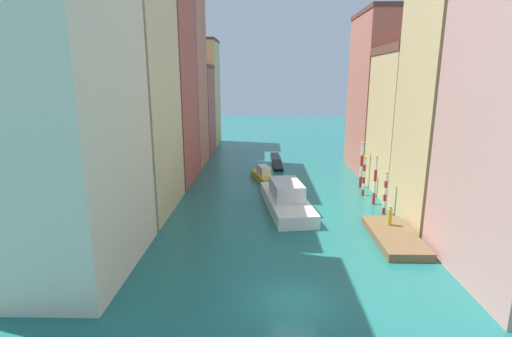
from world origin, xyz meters
name	(u,v)px	position (x,y,z in m)	size (l,w,h in m)	color
ground_plane	(278,180)	(0.00, 24.50, 0.00)	(154.00, 154.00, 0.00)	#1E6B66
building_left_0	(50,89)	(-13.56, 3.48, 10.88)	(7.98, 10.51, 21.73)	beige
building_left_1	(121,96)	(-13.56, 14.06, 10.00)	(7.98, 9.99, 19.98)	beige
building_left_2	(154,81)	(-13.56, 24.09, 11.17)	(7.98, 9.37, 22.32)	#B25147
building_left_3	(173,81)	(-13.56, 32.87, 11.17)	(7.98, 7.91, 22.32)	#C6705B
building_left_4	(187,110)	(-13.56, 40.99, 6.73)	(7.98, 7.50, 13.44)	#B25147
building_left_5	(195,93)	(-13.56, 48.87, 8.96)	(7.98, 8.00, 17.90)	#DBB77A
building_right_1	(465,97)	(13.56, 11.56, 10.06)	(7.98, 7.50, 20.09)	#DBB77A
building_right_2	(419,122)	(13.56, 19.57, 7.27)	(7.98, 8.54, 14.51)	#DBB77A
building_right_3	(389,94)	(13.56, 29.30, 9.60)	(7.98, 10.38, 19.17)	#C6705B
waterfront_dock	(394,237)	(7.85, 7.85, 0.29)	(3.01, 6.99, 0.58)	brown
person_on_dock	(390,216)	(7.92, 9.35, 1.31)	(0.36, 0.36, 1.56)	gold
mooring_pole_0	(385,192)	(8.79, 13.34, 1.96)	(0.30, 0.30, 3.83)	red
mooring_pole_1	(375,179)	(8.65, 15.97, 2.39)	(0.29, 0.29, 4.68)	red
mooring_pole_2	(364,175)	(8.37, 18.71, 2.07)	(0.30, 0.30, 4.04)	red
mooring_pole_3	(362,164)	(8.82, 21.63, 2.53)	(0.33, 0.33, 4.96)	red
vaporetto_white	(286,199)	(0.42, 14.61, 0.91)	(4.73, 10.75, 2.50)	white
gondola_black	(276,161)	(0.14, 33.66, 0.21)	(1.49, 10.81, 0.41)	black
motorboat_0	(264,175)	(-1.62, 24.34, 0.58)	(3.17, 5.69, 1.69)	gold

